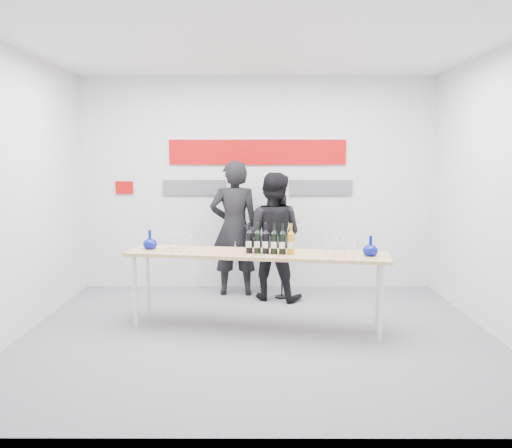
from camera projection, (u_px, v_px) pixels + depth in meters
The scene contains 12 objects.
ground at pixel (258, 334), 5.34m from camera, with size 5.00×5.00×0.00m, color slate.
back_wall at pixel (258, 184), 7.12m from camera, with size 5.00×0.04×3.00m, color silver.
signage at pixel (254, 162), 7.05m from camera, with size 3.38×0.02×0.79m.
tasting_table at pixel (256, 258), 5.43m from camera, with size 2.90×1.02×0.85m.
wine_bottles at pixel (270, 238), 5.33m from camera, with size 0.53×0.16×0.33m.
decanter_left at pixel (150, 239), 5.62m from camera, with size 0.16×0.16×0.21m, color #07128E, non-canonical shape.
decanter_right at pixel (370, 246), 5.23m from camera, with size 0.16×0.16×0.21m, color #07128E, non-canonical shape.
glasses_left at pixel (176, 242), 5.54m from camera, with size 0.36×0.27×0.18m.
glasses_right at pixel (340, 246), 5.26m from camera, with size 0.39×0.27×0.18m.
presenter_left at pixel (235, 228), 6.78m from camera, with size 0.67×0.44×1.84m, color black.
presenter_right at pixel (273, 236), 6.58m from camera, with size 0.82×0.64×1.69m, color black.
mic_stand at pixel (282, 263), 6.66m from camera, with size 0.18×0.18×1.54m.
Camera 1 is at (-0.01, -5.13, 1.88)m, focal length 35.00 mm.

